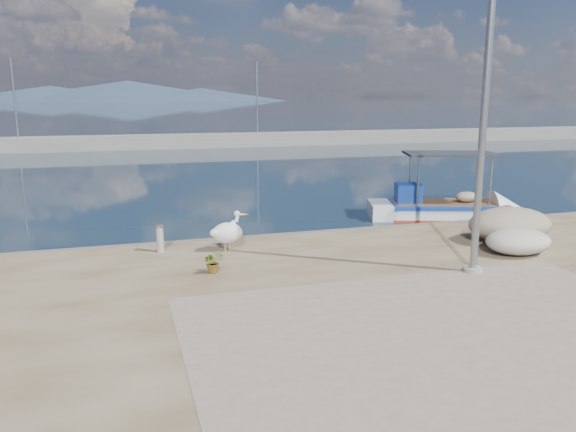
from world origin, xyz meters
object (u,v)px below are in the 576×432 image
Objects in this scene: boat_right at (445,211)px; bollard_near at (160,237)px; lamp_post at (482,127)px; pelican at (228,232)px.

boat_right reaches higher than bollard_near.
bollard_near is at bearing 150.76° from lamp_post.
lamp_post reaches higher than pelican.
lamp_post reaches higher than boat_right.
boat_right is at bearing 61.83° from lamp_post.
boat_right reaches higher than pelican.
lamp_post is (-3.97, -7.40, 3.58)m from boat_right.
boat_right is 8.40× the size of bollard_near.
lamp_post is (5.04, -3.38, 2.81)m from pelican.
boat_right is at bearing 18.72° from bollard_near.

